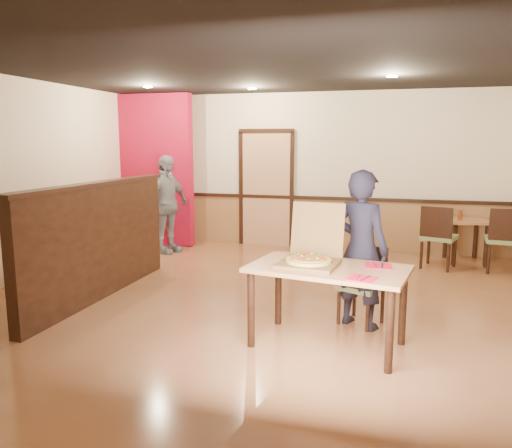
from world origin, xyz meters
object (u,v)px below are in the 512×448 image
(diner, at_px, (361,249))
(pizza_box, at_px, (310,257))
(side_table, at_px, (466,230))
(main_table, at_px, (328,278))
(condiment, at_px, (460,216))
(passerby, at_px, (166,204))
(side_chair_right, at_px, (504,238))
(diner_chair, at_px, (364,281))
(side_chair_left, at_px, (438,235))

(diner, bearing_deg, pizza_box, 78.75)
(side_table, bearing_deg, pizza_box, -115.51)
(main_table, xyz_separation_m, condiment, (1.58, 3.84, 0.11))
(passerby, xyz_separation_m, pizza_box, (3.07, -3.27, -0.01))
(side_chair_right, distance_m, pizza_box, 4.07)
(diner_chair, relative_size, passerby, 0.48)
(diner_chair, bearing_deg, main_table, -87.36)
(diner_chair, height_order, side_chair_left, side_chair_left)
(passerby, distance_m, pizza_box, 4.49)
(diner, relative_size, passerby, 0.97)
(side_table, bearing_deg, passerby, -172.22)
(diner_chair, relative_size, side_table, 1.09)
(diner_chair, xyz_separation_m, pizza_box, (-0.47, -0.70, 0.40))
(condiment, bearing_deg, pizza_box, -114.86)
(side_chair_left, xyz_separation_m, side_table, (0.47, 0.62, -0.01))
(side_table, xyz_separation_m, condiment, (-0.12, -0.14, 0.25))
(diner, bearing_deg, side_chair_right, -98.18)
(side_chair_left, bearing_deg, diner_chair, 88.89)
(diner, height_order, passerby, passerby)
(diner_chair, height_order, pizza_box, pizza_box)
(side_chair_left, bearing_deg, diner, 89.06)
(side_table, distance_m, passerby, 5.01)
(condiment, bearing_deg, side_chair_left, -126.50)
(main_table, distance_m, diner_chair, 0.83)
(side_chair_left, distance_m, pizza_box, 3.63)
(passerby, bearing_deg, pizza_box, -116.76)
(pizza_box, bearing_deg, condiment, 71.38)
(side_chair_left, distance_m, side_table, 0.78)
(diner, relative_size, condiment, 10.69)
(side_chair_right, bearing_deg, passerby, 4.47)
(main_table, relative_size, side_chair_left, 1.60)
(main_table, bearing_deg, condiment, 77.34)
(side_chair_right, xyz_separation_m, side_table, (-0.45, 0.62, -0.01))
(diner_chair, xyz_separation_m, passerby, (-3.54, 2.57, 0.40))
(side_chair_right, height_order, side_table, side_chair_right)
(condiment, bearing_deg, side_chair_right, -40.21)
(passerby, bearing_deg, condiment, -63.62)
(main_table, relative_size, side_table, 2.06)
(diner_chair, height_order, diner, diner)
(side_table, height_order, passerby, passerby)
(side_chair_right, height_order, passerby, passerby)
(side_chair_left, height_order, passerby, passerby)
(side_chair_right, xyz_separation_m, pizza_box, (-2.33, -3.33, 0.31))
(side_table, relative_size, passerby, 0.45)
(side_chair_left, relative_size, diner, 0.59)
(main_table, xyz_separation_m, passerby, (-3.25, 3.31, 0.19))
(condiment, bearing_deg, passerby, -173.70)
(main_table, height_order, diner_chair, diner_chair)
(side_chair_right, distance_m, passerby, 5.41)
(side_chair_left, distance_m, condiment, 0.64)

